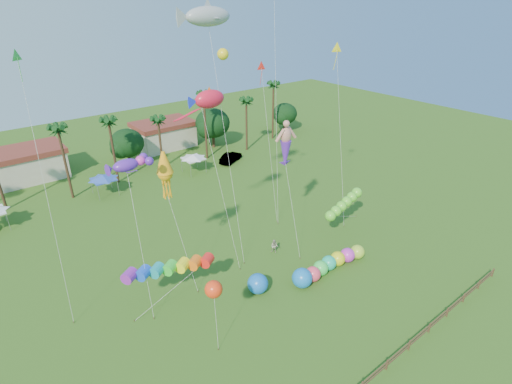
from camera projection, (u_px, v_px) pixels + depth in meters
ground at (327, 324)px, 34.78m from camera, size 160.00×160.00×0.00m
tree_line at (144, 140)px, 65.65m from camera, size 69.46×8.91×11.00m
buildings_row at (94, 152)px, 67.14m from camera, size 35.00×7.00×4.00m
tent_row at (105, 178)px, 55.62m from camera, size 31.00×4.00×0.60m
fence at (387, 364)px, 30.31m from camera, size 36.12×0.12×1.00m
car_b at (231, 157)px, 68.08m from camera, size 5.25×3.70×1.64m
spectator_b at (274, 246)px, 44.08m from camera, size 0.93×0.99×1.62m
caterpillar_inflatable at (327, 266)px, 40.90m from camera, size 9.83×2.19×2.00m
blue_ball at (258, 284)px, 38.10m from camera, size 2.00×2.00×2.00m
rainbow_tube at (188, 269)px, 36.17m from camera, size 9.34×4.16×4.04m
green_worm at (330, 216)px, 45.43m from camera, size 10.31×2.69×3.90m
orange_ball_kite at (214, 289)px, 29.73m from camera, size 1.52×1.52×6.76m
merman_kite at (286, 147)px, 42.71m from camera, size 2.92×5.73×13.61m
fish_kite at (210, 99)px, 38.09m from camera, size 4.84×6.14×17.81m
shark_kite at (208, 16)px, 36.93m from camera, size 6.31×7.53×25.09m
squid_kite at (165, 174)px, 35.65m from camera, size 1.71×4.42×13.60m
lobster_kite at (126, 165)px, 32.23m from camera, size 4.28×5.17×14.13m
delta_kite_red at (262, 69)px, 44.77m from camera, size 1.27×3.77×19.14m
delta_kite_yellow at (337, 51)px, 43.43m from camera, size 1.38×4.47×21.19m
delta_kite_green at (18, 65)px, 28.30m from camera, size 1.85×3.61×22.41m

